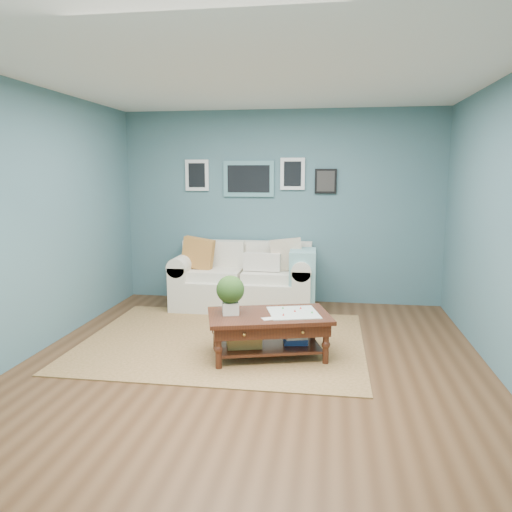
# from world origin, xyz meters

# --- Properties ---
(room_shell) EXTENTS (5.00, 5.02, 2.70)m
(room_shell) POSITION_xyz_m (-0.01, 0.06, 1.36)
(room_shell) COLOR brown
(room_shell) RESTS_ON ground
(area_rug) EXTENTS (3.03, 2.43, 0.01)m
(area_rug) POSITION_xyz_m (-0.42, 0.60, 0.01)
(area_rug) COLOR brown
(area_rug) RESTS_ON ground
(loveseat) EXTENTS (1.92, 0.87, 0.99)m
(loveseat) POSITION_xyz_m (-0.37, 2.03, 0.40)
(loveseat) COLOR white
(loveseat) RESTS_ON ground
(coffee_table) EXTENTS (1.34, 0.99, 0.83)m
(coffee_table) POSITION_xyz_m (0.06, 0.20, 0.37)
(coffee_table) COLOR #35170F
(coffee_table) RESTS_ON ground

